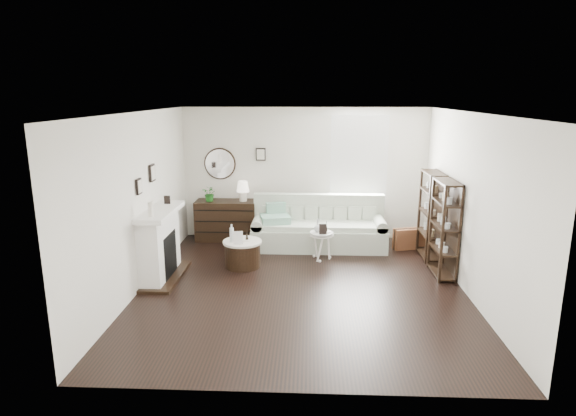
{
  "coord_description": "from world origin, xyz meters",
  "views": [
    {
      "loc": [
        0.1,
        -7.07,
        2.97
      ],
      "look_at": [
        -0.25,
        0.8,
        1.09
      ],
      "focal_mm": 30.0,
      "sensor_mm": 36.0,
      "label": 1
    }
  ],
  "objects_px": {
    "pedestal_table": "(322,235)",
    "dresser": "(226,220)",
    "drum_table": "(243,253)",
    "sofa": "(319,230)"
  },
  "relations": [
    {
      "from": "sofa",
      "to": "dresser",
      "type": "height_order",
      "value": "sofa"
    },
    {
      "from": "drum_table",
      "to": "pedestal_table",
      "type": "xyz_separation_m",
      "value": [
        1.39,
        0.42,
        0.24
      ]
    },
    {
      "from": "pedestal_table",
      "to": "dresser",
      "type": "bearing_deg",
      "value": 148.91
    },
    {
      "from": "dresser",
      "to": "pedestal_table",
      "type": "distance_m",
      "value": 2.27
    },
    {
      "from": "drum_table",
      "to": "pedestal_table",
      "type": "height_order",
      "value": "pedestal_table"
    },
    {
      "from": "dresser",
      "to": "drum_table",
      "type": "height_order",
      "value": "dresser"
    },
    {
      "from": "drum_table",
      "to": "pedestal_table",
      "type": "relative_size",
      "value": 1.3
    },
    {
      "from": "sofa",
      "to": "drum_table",
      "type": "distance_m",
      "value": 1.81
    },
    {
      "from": "dresser",
      "to": "pedestal_table",
      "type": "xyz_separation_m",
      "value": [
        1.94,
        -1.17,
        0.07
      ]
    },
    {
      "from": "sofa",
      "to": "dresser",
      "type": "distance_m",
      "value": 1.94
    }
  ]
}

